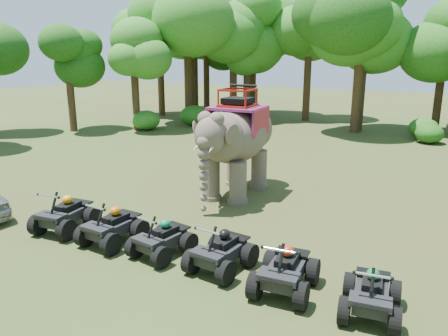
{
  "coord_description": "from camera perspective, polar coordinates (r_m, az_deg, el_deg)",
  "views": [
    {
      "loc": [
        6.2,
        -10.19,
        5.37
      ],
      "look_at": [
        0.0,
        1.2,
        1.9
      ],
      "focal_mm": 35.0,
      "sensor_mm": 36.0,
      "label": 1
    }
  ],
  "objects": [
    {
      "name": "tree_30",
      "position": [
        38.44,
        3.81,
        14.39
      ],
      "size": [
        6.99,
        6.99,
        9.99
      ],
      "primitive_type": null,
      "color": "#195114",
      "rests_on": "ground"
    },
    {
      "name": "atv_2",
      "position": [
        12.0,
        -8.12,
        -8.54
      ],
      "size": [
        1.43,
        1.8,
        1.22
      ],
      "primitive_type": null,
      "rotation": [
        0.0,
        0.0,
        -0.14
      ],
      "color": "black",
      "rests_on": "ground"
    },
    {
      "name": "tree_41",
      "position": [
        31.01,
        17.37,
        14.28
      ],
      "size": [
        7.48,
        7.48,
        10.69
      ],
      "primitive_type": null,
      "color": "#195114",
      "rests_on": "ground"
    },
    {
      "name": "tree_26",
      "position": [
        34.47,
        -4.76,
        14.11
      ],
      "size": [
        6.83,
        6.83,
        9.75
      ],
      "primitive_type": null,
      "color": "#195114",
      "rests_on": "ground"
    },
    {
      "name": "atv_4",
      "position": [
        10.29,
        8.02,
        -12.4
      ],
      "size": [
        1.46,
        1.89,
        1.32
      ],
      "primitive_type": null,
      "rotation": [
        0.0,
        0.0,
        0.09
      ],
      "color": "black",
      "rests_on": "ground"
    },
    {
      "name": "atv_0",
      "position": [
        14.3,
        -20.09,
        -5.14
      ],
      "size": [
        1.51,
        1.95,
        1.35
      ],
      "primitive_type": null,
      "rotation": [
        0.0,
        0.0,
        0.11
      ],
      "color": "black",
      "rests_on": "ground"
    },
    {
      "name": "tree_25",
      "position": [
        31.28,
        -11.59,
        11.49
      ],
      "size": [
        5.08,
        5.08,
        7.25
      ],
      "primitive_type": null,
      "color": "#195114",
      "rests_on": "ground"
    },
    {
      "name": "elephant",
      "position": [
        16.56,
        1.62,
        3.49
      ],
      "size": [
        2.4,
        5.03,
        4.14
      ],
      "primitive_type": null,
      "rotation": [
        0.0,
        0.0,
        0.05
      ],
      "color": "brown",
      "rests_on": "ground"
    },
    {
      "name": "atv_5",
      "position": [
        9.9,
        18.74,
        -14.64
      ],
      "size": [
        1.4,
        1.78,
        1.21
      ],
      "primitive_type": null,
      "rotation": [
        0.0,
        0.0,
        0.13
      ],
      "color": "black",
      "rests_on": "ground"
    },
    {
      "name": "tree_33",
      "position": [
        41.56,
        1.3,
        12.57
      ],
      "size": [
        5.07,
        5.07,
        7.25
      ],
      "primitive_type": null,
      "color": "#195114",
      "rests_on": "ground"
    },
    {
      "name": "tree_24",
      "position": [
        31.9,
        -19.5,
        10.43
      ],
      "size": [
        4.63,
        4.63,
        6.61
      ],
      "primitive_type": null,
      "color": "#195114",
      "rests_on": "ground"
    },
    {
      "name": "tree_0",
      "position": [
        31.63,
        17.67,
        12.32
      ],
      "size": [
        5.99,
        5.99,
        8.56
      ],
      "primitive_type": null,
      "color": "#195114",
      "rests_on": "ground"
    },
    {
      "name": "atv_3",
      "position": [
        11.13,
        -0.37,
        -10.16
      ],
      "size": [
        1.41,
        1.84,
        1.28
      ],
      "primitive_type": null,
      "rotation": [
        0.0,
        0.0,
        -0.09
      ],
      "color": "black",
      "rests_on": "ground"
    },
    {
      "name": "atv_1",
      "position": [
        12.99,
        -14.43,
        -6.8
      ],
      "size": [
        1.39,
        1.84,
        1.31
      ],
      "primitive_type": null,
      "rotation": [
        0.0,
        0.0,
        -0.06
      ],
      "color": "black",
      "rests_on": "ground"
    },
    {
      "name": "tree_1",
      "position": [
        33.65,
        26.53,
        11.08
      ],
      "size": [
        5.57,
        5.57,
        7.96
      ],
      "primitive_type": null,
      "color": "#195114",
      "rests_on": "ground"
    },
    {
      "name": "tree_31",
      "position": [
        40.03,
        -2.32,
        12.89
      ],
      "size": [
        5.49,
        5.49,
        7.84
      ],
      "primitive_type": null,
      "color": "#195114",
      "rests_on": "ground"
    },
    {
      "name": "tree_36",
      "position": [
        35.32,
        1.24,
        13.99
      ],
      "size": [
        6.67,
        6.67,
        9.53
      ],
      "primitive_type": null,
      "color": "#195114",
      "rests_on": "ground"
    },
    {
      "name": "tree_43",
      "position": [
        41.49,
        -3.86,
        14.08
      ],
      "size": [
        6.64,
        6.64,
        9.49
      ],
      "primitive_type": null,
      "color": "#195114",
      "rests_on": "ground"
    },
    {
      "name": "tree_28",
      "position": [
        35.68,
        10.91,
        13.22
      ],
      "size": [
        6.21,
        6.21,
        8.88
      ],
      "primitive_type": null,
      "color": "#195114",
      "rests_on": "ground"
    },
    {
      "name": "ground",
      "position": [
        13.08,
        -2.55,
        -9.28
      ],
      "size": [
        110.0,
        110.0,
        0.0
      ],
      "primitive_type": "plane",
      "color": "#47381E",
      "rests_on": "ground"
    },
    {
      "name": "tree_27",
      "position": [
        35.49,
        2.97,
        11.98
      ],
      "size": [
        4.94,
        4.94,
        7.05
      ],
      "primitive_type": null,
      "color": "#195114",
      "rests_on": "ground"
    },
    {
      "name": "tree_40",
      "position": [
        37.93,
        -4.5,
        14.71
      ],
      "size": [
        7.31,
        7.31,
        10.44
      ],
      "primitive_type": null,
      "color": "#195114",
      "rests_on": "ground"
    },
    {
      "name": "tree_29",
      "position": [
        38.32,
        -8.31,
        13.15
      ],
      "size": [
        5.95,
        5.95,
        8.49
      ],
      "primitive_type": null,
      "color": "#195114",
      "rests_on": "ground"
    }
  ]
}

